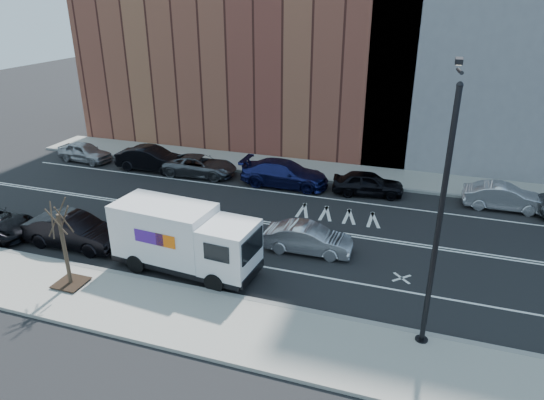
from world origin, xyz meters
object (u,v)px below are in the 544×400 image
Objects in this scene: driving_sedan at (308,239)px; far_parked_b at (152,159)px; far_parked_a at (85,152)px; fedex_van at (184,238)px.

far_parked_b is at bearing 57.35° from driving_sedan.
far_parked_a is 5.64m from far_parked_b.
far_parked_b is 1.19× the size of driving_sedan.
far_parked_b is at bearing 131.89° from fedex_van.
far_parked_a is at bearing 65.20° from driving_sedan.
fedex_van is 5.81m from driving_sedan.
fedex_van is at bearing -143.49° from far_parked_b.
fedex_van is 1.62× the size of driving_sedan.
fedex_van is 1.36× the size of far_parked_b.
fedex_van is 17.95m from far_parked_a.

